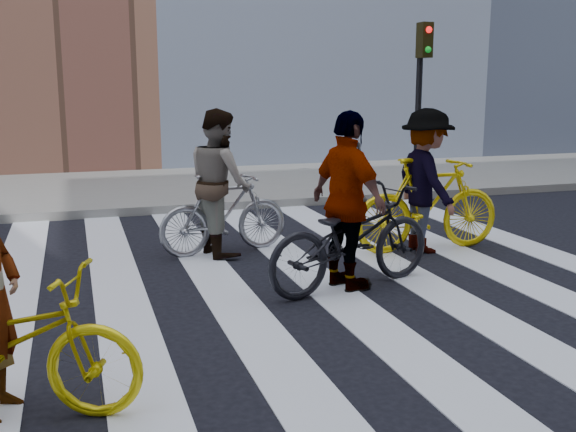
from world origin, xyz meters
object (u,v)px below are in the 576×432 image
bike_silver_mid (224,213)px  rider_right (426,181)px  bike_dark_rear (352,238)px  rider_mid (220,182)px  rider_rear (348,202)px  traffic_signal (421,79)px  bike_yellow_right (428,204)px  bike_yellow_left (1,342)px

bike_silver_mid → rider_right: (2.57, -0.70, 0.42)m
bike_dark_rear → rider_mid: rider_mid is taller
rider_right → rider_rear: rider_rear is taller
traffic_signal → bike_yellow_right: 4.69m
traffic_signal → rider_right: bearing=-117.3°
bike_yellow_right → bike_yellow_left: bearing=122.0°
rider_right → bike_yellow_left: bearing=122.3°
bike_yellow_right → rider_rear: rider_rear is taller
traffic_signal → bike_yellow_right: size_ratio=1.58×
bike_yellow_left → bike_silver_mid: 4.52m
traffic_signal → bike_silver_mid: 5.87m
rider_right → rider_mid: bearing=75.0°
bike_yellow_left → bike_yellow_right: bike_yellow_right is taller
bike_dark_rear → bike_yellow_right: bearing=-68.5°
bike_silver_mid → rider_mid: size_ratio=0.93×
bike_silver_mid → bike_yellow_right: bearing=-114.6°
rider_rear → bike_silver_mid: bearing=9.9°
bike_dark_rear → bike_silver_mid: bearing=11.1°
rider_mid → bike_yellow_right: bearing=-114.3°
traffic_signal → bike_silver_mid: bearing=-145.0°
rider_right → rider_rear: bearing=127.2°
bike_yellow_left → rider_rear: (3.32, 1.90, 0.46)m
bike_silver_mid → rider_rear: size_ratio=0.91×
rider_right → bike_yellow_right: bearing=-90.1°
bike_dark_rear → rider_rear: (-0.05, 0.00, 0.41)m
bike_silver_mid → bike_dark_rear: 2.18m
bike_silver_mid → rider_rear: (0.94, -1.94, 0.44)m
rider_rear → bike_dark_rear: bearing=-105.8°
bike_yellow_left → bike_dark_rear: (3.37, 1.90, 0.05)m
rider_mid → rider_right: (2.62, -0.70, -0.00)m
traffic_signal → bike_yellow_left: bearing=-134.7°
bike_yellow_left → bike_dark_rear: bearing=-38.8°
traffic_signal → rider_mid: (-4.64, -3.22, -1.33)m
traffic_signal → bike_dark_rear: (-3.60, -5.16, -1.72)m
rider_rear → bike_yellow_left: bearing=103.9°
bike_silver_mid → rider_mid: (-0.05, 0.00, 0.42)m
bike_yellow_left → rider_mid: (2.34, 3.84, 0.44)m
bike_yellow_right → bike_dark_rear: bearing=127.2°
rider_rear → rider_mid: bearing=11.1°
bike_dark_rear → rider_mid: size_ratio=1.13×
traffic_signal → bike_dark_rear: traffic_signal is taller
bike_silver_mid → rider_mid: 0.42m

